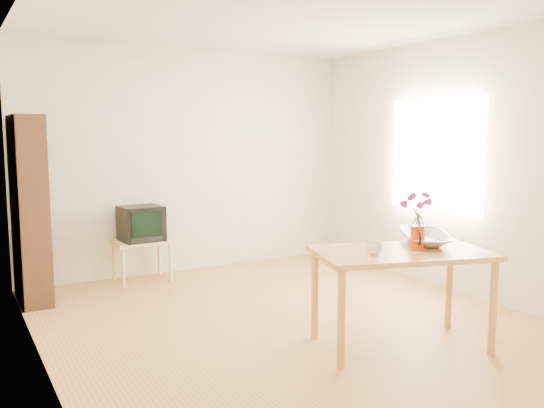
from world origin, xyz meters
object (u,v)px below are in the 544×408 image
television (141,223)px  pitcher (417,239)px  bowl (425,212)px  mug (374,249)px  table (402,262)px

television → pitcher: bearing=-70.2°
pitcher → bowl: bowl is taller
mug → television: bearing=-69.3°
television → mug: bearing=-76.9°
bowl → television: (-1.52, 2.74, -0.34)m
mug → bowl: (0.66, 0.16, 0.20)m
table → mug: mug is taller
pitcher → television: size_ratio=0.41×
table → mug: size_ratio=12.77×
television → table: bearing=-72.0°
table → mug: 0.31m
pitcher → television: 3.19m
bowl → television: 3.15m
pitcher → bowl: bearing=69.8°
pitcher → mug: pitcher is taller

